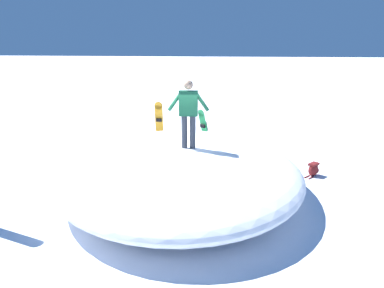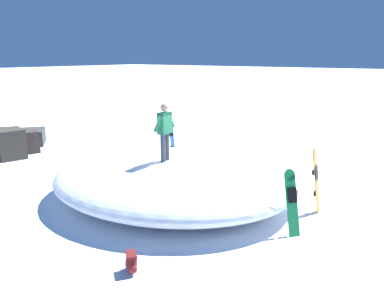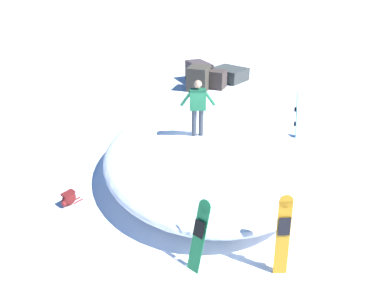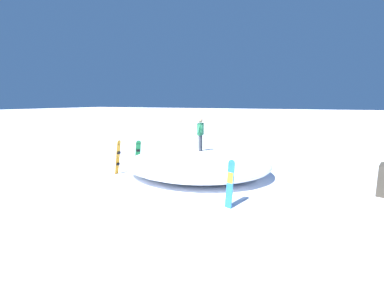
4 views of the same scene
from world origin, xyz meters
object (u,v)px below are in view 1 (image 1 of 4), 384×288
object	(u,v)px
snowboard_secondary_upright	(159,125)
backpack_near	(313,169)
snowboarder_standing	(188,110)
snowboard_primary_upright	(204,130)

from	to	relation	value
snowboard_secondary_upright	backpack_near	size ratio (longest dim) A/B	3.16
snowboarder_standing	backpack_near	world-z (taller)	snowboarder_standing
snowboarder_standing	snowboard_primary_upright	bearing A→B (deg)	-87.86
snowboard_secondary_upright	backpack_near	distance (m)	5.41
snowboarder_standing	snowboard_primary_upright	distance (m)	3.95
snowboard_primary_upright	backpack_near	bearing A→B (deg)	151.44
snowboard_primary_upright	backpack_near	distance (m)	3.93
snowboard_secondary_upright	backpack_near	xyz separation A→B (m)	(-5.02, 1.89, -0.70)
snowboarder_standing	backpack_near	bearing A→B (deg)	-150.43
snowboarder_standing	snowboard_secondary_upright	distance (m)	4.31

